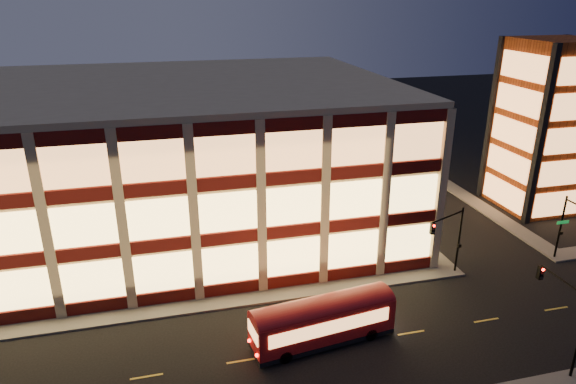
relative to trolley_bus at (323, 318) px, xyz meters
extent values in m
plane|color=black|center=(-9.66, 5.34, -1.84)|extent=(200.00, 200.00, 0.00)
cube|color=#514F4C|center=(-12.66, 6.34, -1.77)|extent=(54.00, 2.00, 0.15)
cube|color=#514F4C|center=(13.34, 22.34, -1.77)|extent=(2.00, 30.00, 0.15)
cube|color=#514F4C|center=(24.34, 22.34, -1.77)|extent=(2.00, 30.00, 0.15)
cube|color=tan|center=(-12.66, 22.34, 5.16)|extent=(50.00, 30.00, 14.00)
cube|color=tan|center=(-12.66, 22.34, 12.41)|extent=(50.40, 30.40, 0.50)
cube|color=#470C0A|center=(-12.66, 7.22, -1.19)|extent=(50.10, 0.25, 1.00)
cube|color=#FDCB6A|center=(-12.66, 7.24, 0.91)|extent=(49.00, 0.20, 3.00)
cube|color=#470C0A|center=(12.46, 22.34, -1.19)|extent=(0.25, 30.10, 1.00)
cube|color=#FDCB6A|center=(12.44, 22.34, 0.91)|extent=(0.20, 29.00, 3.00)
cube|color=#470C0A|center=(-12.66, 7.22, 3.21)|extent=(50.10, 0.25, 1.00)
cube|color=#FDCB6A|center=(-12.66, 7.24, 5.31)|extent=(49.00, 0.20, 3.00)
cube|color=#470C0A|center=(12.46, 22.34, 3.21)|extent=(0.25, 30.10, 1.00)
cube|color=#FDCB6A|center=(12.44, 22.34, 5.31)|extent=(0.20, 29.00, 3.00)
cube|color=#470C0A|center=(-12.66, 7.22, 7.61)|extent=(50.10, 0.25, 1.00)
cube|color=#FDCB6A|center=(-12.66, 7.24, 9.71)|extent=(49.00, 0.20, 3.00)
cube|color=#470C0A|center=(12.46, 22.34, 7.61)|extent=(0.25, 30.10, 1.00)
cube|color=#FDCB6A|center=(12.44, 22.34, 9.71)|extent=(0.20, 29.00, 3.00)
cube|color=#8C3814|center=(30.34, 17.34, 7.16)|extent=(8.00, 8.00, 18.00)
cube|color=black|center=(26.34, 13.34, 7.16)|extent=(0.60, 0.60, 18.00)
cube|color=black|center=(26.34, 21.34, 7.16)|extent=(0.60, 0.60, 18.00)
cube|color=black|center=(34.34, 21.34, 7.16)|extent=(0.60, 0.60, 18.00)
cube|color=#FCA258|center=(30.34, 13.26, -0.04)|extent=(6.60, 0.16, 2.60)
cube|color=#FCA258|center=(26.26, 17.34, -0.04)|extent=(0.16, 6.60, 2.60)
cube|color=#FCA258|center=(30.34, 13.26, 3.36)|extent=(6.60, 0.16, 2.60)
cube|color=#FCA258|center=(26.26, 17.34, 3.36)|extent=(0.16, 6.60, 2.60)
cube|color=#FCA258|center=(30.34, 13.26, 6.76)|extent=(6.60, 0.16, 2.60)
cube|color=#FCA258|center=(26.26, 17.34, 6.76)|extent=(0.16, 6.60, 2.60)
cube|color=#FCA258|center=(26.26, 17.34, 10.16)|extent=(0.16, 6.60, 2.60)
cube|color=#FCA258|center=(26.26, 17.34, 13.56)|extent=(0.16, 6.60, 2.60)
cylinder|color=black|center=(13.84, 6.14, 1.16)|extent=(0.18, 0.18, 6.00)
cylinder|color=black|center=(12.09, 5.39, 3.86)|extent=(3.56, 1.63, 0.14)
cube|color=black|center=(10.34, 4.64, 3.36)|extent=(0.32, 0.32, 0.95)
sphere|color=#FF0C05|center=(10.34, 4.46, 3.66)|extent=(0.20, 0.20, 0.20)
cube|color=black|center=(13.84, 5.94, 0.76)|extent=(0.25, 0.18, 0.28)
cylinder|color=black|center=(23.84, 6.14, 1.16)|extent=(0.18, 0.18, 6.00)
cube|color=black|center=(23.84, 5.94, 0.76)|extent=(0.25, 0.18, 0.28)
cube|color=#0C7226|center=(23.84, 5.99, 1.76)|extent=(1.20, 0.06, 0.28)
cylinder|color=black|center=(13.84, -5.16, 3.86)|extent=(0.14, 4.00, 0.14)
cube|color=black|center=(13.84, -3.16, 3.36)|extent=(0.32, 0.32, 0.95)
sphere|color=#FF0C05|center=(13.84, -3.34, 3.66)|extent=(0.20, 0.20, 0.20)
cube|color=#95080A|center=(0.00, 0.00, -0.17)|extent=(10.06, 3.72, 2.26)
cube|color=black|center=(0.00, 0.00, -1.50)|extent=(10.06, 3.72, 0.34)
cylinder|color=black|center=(-2.97, -1.48, -1.40)|extent=(0.91, 0.41, 0.88)
cylinder|color=black|center=(-3.26, 0.66, -1.40)|extent=(0.91, 0.41, 0.88)
cylinder|color=black|center=(3.26, -0.66, -1.40)|extent=(0.91, 0.41, 0.88)
cylinder|color=black|center=(2.97, 1.48, -1.40)|extent=(0.91, 0.41, 0.88)
cube|color=#FCA258|center=(0.16, -1.25, 0.12)|extent=(8.58, 1.19, 0.98)
cube|color=#FCA258|center=(-0.16, 1.25, 0.12)|extent=(8.58, 1.19, 0.98)
camera|label=1|loc=(-9.37, -27.54, 20.45)|focal=32.00mm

